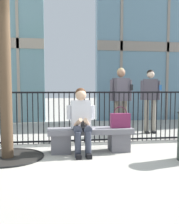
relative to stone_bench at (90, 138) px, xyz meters
name	(u,v)px	position (x,y,z in m)	size (l,w,h in m)	color
ground_plane	(90,152)	(0.00, 0.00, -0.27)	(60.00, 60.00, 0.00)	#B2ADA3
stone_bench	(90,138)	(0.00, 0.00, 0.00)	(1.60, 0.44, 0.45)	slate
seated_person_with_phone	(81,119)	(-0.18, -0.13, 0.38)	(0.52, 0.66, 1.21)	#383D4C
handbag_on_bench	(120,120)	(0.58, -0.01, 0.33)	(0.37, 0.14, 0.41)	#7A234C
bystander_at_railing	(121,97)	(0.97, 1.38, 0.73)	(0.55, 0.33, 1.71)	#6B6051
bystander_further_back	(150,96)	(1.91, 1.82, 0.73)	(0.55, 0.35, 1.71)	gray
plaza_railing	(85,117)	(0.00, 0.85, 0.30)	(8.10, 0.04, 1.14)	black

